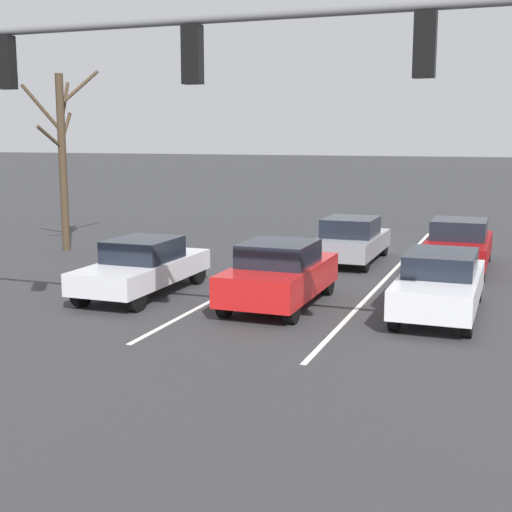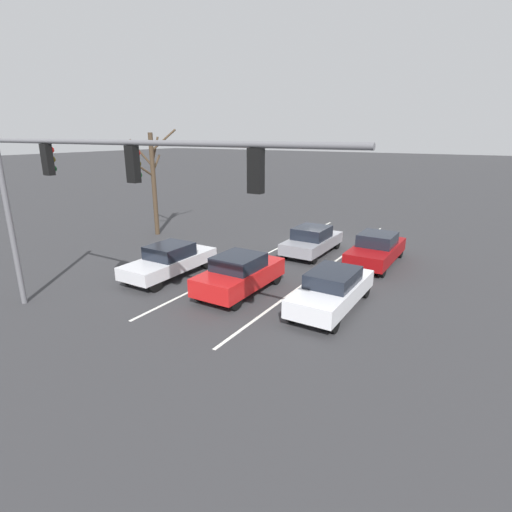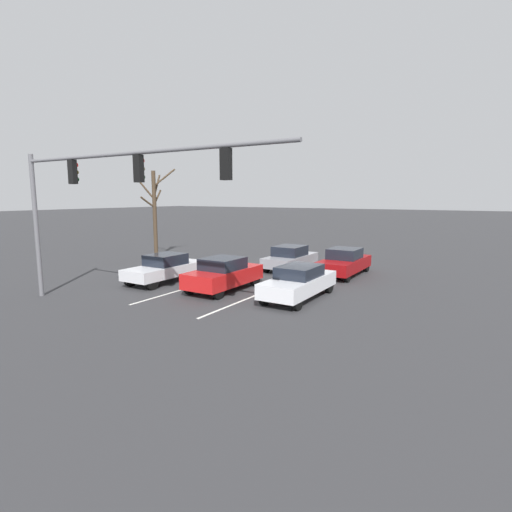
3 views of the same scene
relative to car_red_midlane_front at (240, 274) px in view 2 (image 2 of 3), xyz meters
The scene contains 10 objects.
ground_plane 8.61m from the car_red_midlane_front, 90.32° to the right, with size 240.00×240.00×0.00m, color #333335.
lane_stripe_left_divider 5.56m from the car_red_midlane_front, 109.87° to the right, with size 0.12×18.81×0.01m, color silver.
lane_stripe_center_divider 5.52m from the car_red_midlane_front, 71.09° to the right, with size 0.12×18.81×0.01m, color silver.
car_red_midlane_front is the anchor object (origin of this frame).
car_white_leftlane_front 3.81m from the car_red_midlane_front, behind, with size 1.75×4.60×1.48m.
car_silver_rightlane_front 3.76m from the car_red_midlane_front, ahead, with size 1.77×4.66×1.48m.
car_maroon_leftlane_second 7.58m from the car_red_midlane_front, 119.19° to the right, with size 1.86×4.61×1.55m.
car_gray_midlane_second 6.59m from the car_red_midlane_front, 92.39° to the right, with size 1.85×4.33×1.49m.
traffic_signal_gantry 6.92m from the car_red_midlane_front, 68.86° to the left, with size 13.00×0.37×6.30m.
bare_tree_near 11.75m from the car_red_midlane_front, 28.58° to the right, with size 1.77×2.76×6.50m.
Camera 2 is at (-8.45, 21.20, 6.22)m, focal length 28.00 mm.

